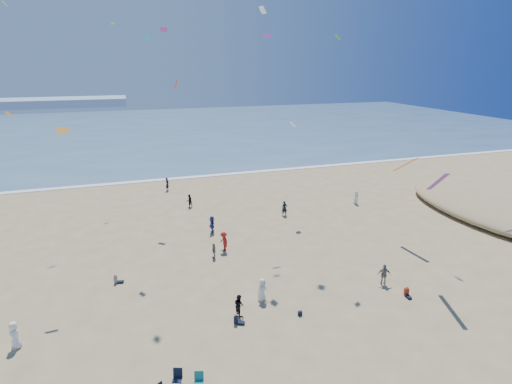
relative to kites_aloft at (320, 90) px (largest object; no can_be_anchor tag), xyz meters
name	(u,v)px	position (x,y,z in m)	size (l,w,h in m)	color
ocean	(150,130)	(-9.42, 80.88, -15.15)	(220.00, 100.00, 0.06)	#476B84
surf_line	(171,179)	(-9.42, 30.88, -15.14)	(220.00, 1.20, 0.08)	white
standing_flyers	(237,245)	(-6.32, 3.15, -14.29)	(35.81, 45.44, 1.94)	gray
seated_group	(282,331)	(-6.69, -9.46, -14.76)	(22.36, 18.96, 0.84)	silver
navy_bag	(300,313)	(-4.60, -7.67, -15.01)	(0.28, 0.18, 0.34)	black
kites_aloft	(320,90)	(0.00, 0.00, 0.00)	(39.24, 43.98, 28.52)	white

